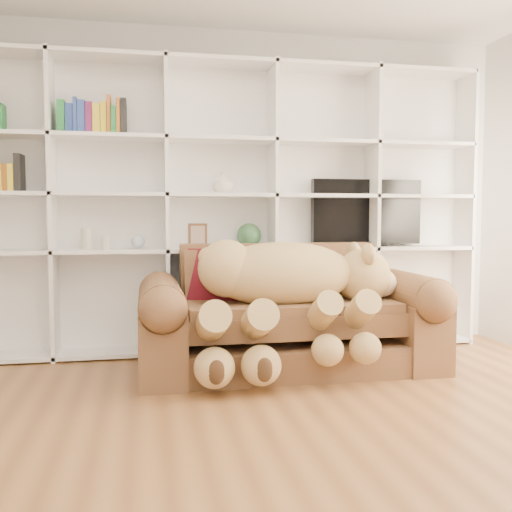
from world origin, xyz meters
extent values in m
plane|color=brown|center=(0.00, 0.00, 0.00)|extent=(5.00, 5.00, 0.00)
cube|color=silver|center=(0.00, 2.50, 1.35)|extent=(5.00, 0.02, 2.70)
cube|color=white|center=(0.00, 2.46, 1.20)|extent=(4.40, 0.03, 2.40)
cube|color=white|center=(-1.32, 2.30, 1.20)|extent=(0.03, 0.35, 2.40)
cube|color=white|center=(-0.44, 2.30, 1.20)|extent=(0.03, 0.35, 2.40)
cube|color=white|center=(0.44, 2.30, 1.20)|extent=(0.03, 0.35, 2.40)
cube|color=white|center=(1.32, 2.30, 1.20)|extent=(0.03, 0.35, 2.40)
cube|color=white|center=(2.20, 2.30, 1.20)|extent=(0.03, 0.35, 2.40)
cube|color=white|center=(0.00, 2.30, 0.03)|extent=(4.40, 0.35, 0.03)
cube|color=white|center=(0.00, 2.30, 0.85)|extent=(4.40, 0.35, 0.03)
cube|color=white|center=(0.00, 2.30, 1.30)|extent=(4.40, 0.35, 0.03)
cube|color=white|center=(0.00, 2.30, 1.75)|extent=(4.40, 0.35, 0.03)
cube|color=white|center=(0.00, 2.30, 2.37)|extent=(4.40, 0.35, 0.03)
cube|color=brown|center=(0.42, 1.64, 0.11)|extent=(2.07, 0.84, 0.22)
cube|color=brown|center=(0.42, 1.62, 0.43)|extent=(1.54, 0.69, 0.30)
cube|color=brown|center=(0.42, 2.01, 0.64)|extent=(1.54, 0.20, 0.54)
cube|color=brown|center=(-0.51, 1.64, 0.27)|extent=(0.32, 0.94, 0.54)
cube|color=brown|center=(1.35, 1.64, 0.27)|extent=(0.32, 0.94, 0.54)
cylinder|color=brown|center=(-0.51, 1.64, 0.54)|extent=(0.32, 0.89, 0.32)
cylinder|color=brown|center=(1.35, 1.64, 0.54)|extent=(0.32, 0.89, 0.32)
ellipsoid|color=tan|center=(0.35, 1.59, 0.71)|extent=(1.08, 0.52, 0.46)
sphere|color=tan|center=(-0.05, 1.59, 0.76)|extent=(0.41, 0.41, 0.41)
sphere|color=tan|center=(0.97, 1.59, 0.68)|extent=(0.41, 0.41, 0.41)
sphere|color=beige|center=(1.12, 1.59, 0.63)|extent=(0.20, 0.20, 0.20)
sphere|color=#3A2515|center=(1.20, 1.59, 0.62)|extent=(0.06, 0.06, 0.06)
ellipsoid|color=tan|center=(0.95, 1.45, 0.85)|extent=(0.10, 0.16, 0.16)
ellipsoid|color=tan|center=(0.95, 1.74, 0.85)|extent=(0.10, 0.16, 0.16)
sphere|color=tan|center=(-0.18, 1.59, 0.84)|extent=(0.14, 0.14, 0.14)
cylinder|color=tan|center=(0.54, 1.27, 0.46)|extent=(0.18, 0.49, 0.36)
cylinder|color=tan|center=(0.80, 1.27, 0.46)|extent=(0.18, 0.49, 0.36)
cylinder|color=tan|center=(-0.20, 1.27, 0.43)|extent=(0.20, 0.57, 0.42)
cylinder|color=tan|center=(0.09, 1.27, 0.43)|extent=(0.20, 0.57, 0.42)
sphere|color=tan|center=(0.54, 1.11, 0.26)|extent=(0.21, 0.21, 0.21)
sphere|color=tan|center=(0.80, 1.11, 0.26)|extent=(0.21, 0.21, 0.21)
sphere|color=tan|center=(-0.20, 1.11, 0.18)|extent=(0.26, 0.26, 0.26)
sphere|color=tan|center=(0.09, 1.11, 0.18)|extent=(0.26, 0.26, 0.26)
cube|color=#5D1012|center=(-0.10, 1.83, 0.67)|extent=(0.47, 0.35, 0.43)
cube|color=black|center=(1.29, 2.35, 1.17)|extent=(0.99, 0.08, 0.56)
cube|color=black|center=(1.29, 2.35, 0.89)|extent=(0.33, 0.18, 0.04)
cube|color=#50301B|center=(-0.19, 2.30, 0.97)|extent=(0.16, 0.06, 0.19)
sphere|color=#2C5632|center=(0.24, 2.30, 0.97)|extent=(0.20, 0.20, 0.20)
cylinder|color=beige|center=(-1.07, 2.30, 0.95)|extent=(0.11, 0.11, 0.17)
cylinder|color=beige|center=(-0.93, 2.30, 0.92)|extent=(0.07, 0.07, 0.10)
sphere|color=silver|center=(-0.67, 2.30, 0.92)|extent=(0.11, 0.11, 0.11)
imported|color=silver|center=(0.02, 2.30, 1.40)|extent=(0.19, 0.19, 0.18)
camera|label=1|loc=(-0.61, -2.37, 1.13)|focal=40.00mm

